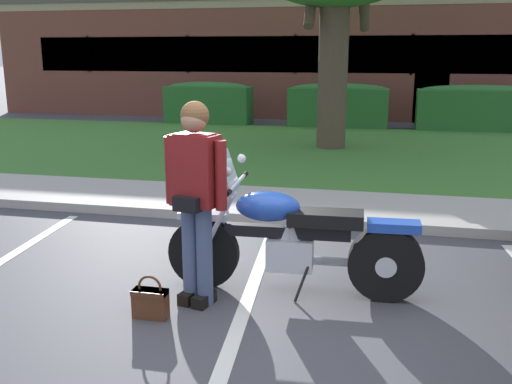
% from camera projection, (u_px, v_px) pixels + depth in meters
% --- Properties ---
extents(ground_plane, '(140.00, 140.00, 0.00)m').
position_uv_depth(ground_plane, '(245.00, 320.00, 4.59)').
color(ground_plane, '#424247').
extents(curb_strip, '(60.00, 0.20, 0.12)m').
position_uv_depth(curb_strip, '(296.00, 220.00, 7.11)').
color(curb_strip, '#ADA89E').
rests_on(curb_strip, ground).
extents(concrete_walk, '(60.00, 1.50, 0.08)m').
position_uv_depth(concrete_walk, '(306.00, 204.00, 7.92)').
color(concrete_walk, '#ADA89E').
rests_on(concrete_walk, ground).
extents(grass_lawn, '(60.00, 7.48, 0.06)m').
position_uv_depth(grass_lawn, '(335.00, 151.00, 12.17)').
color(grass_lawn, '#3D752D').
rests_on(grass_lawn, ground).
extents(stall_stripe_1, '(0.50, 4.39, 0.01)m').
position_uv_depth(stall_stripe_1, '(245.00, 308.00, 4.79)').
color(stall_stripe_1, silver).
rests_on(stall_stripe_1, ground).
extents(motorcycle, '(2.24, 0.82, 1.26)m').
position_uv_depth(motorcycle, '(302.00, 240.00, 4.99)').
color(motorcycle, black).
rests_on(motorcycle, ground).
extents(rider_person, '(0.56, 0.36, 1.70)m').
position_uv_depth(rider_person, '(196.00, 189.00, 4.67)').
color(rider_person, black).
rests_on(rider_person, ground).
extents(handbag, '(0.28, 0.13, 0.36)m').
position_uv_depth(handbag, '(150.00, 301.00, 4.60)').
color(handbag, '#562D19').
rests_on(handbag, ground).
extents(hedge_left, '(2.48, 0.90, 1.24)m').
position_uv_depth(hedge_left, '(209.00, 102.00, 16.76)').
color(hedge_left, '#286028').
rests_on(hedge_left, ground).
extents(hedge_center_left, '(2.72, 0.90, 1.24)m').
position_uv_depth(hedge_center_left, '(338.00, 105.00, 15.96)').
color(hedge_center_left, '#286028').
rests_on(hedge_center_left, ground).
extents(hedge_center_right, '(3.31, 0.90, 1.24)m').
position_uv_depth(hedge_center_right, '(481.00, 107.00, 15.16)').
color(hedge_center_right, '#286028').
rests_on(hedge_center_right, ground).
extents(brick_building, '(20.62, 9.81, 3.84)m').
position_uv_depth(brick_building, '(314.00, 56.00, 22.24)').
color(brick_building, brown).
rests_on(brick_building, ground).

